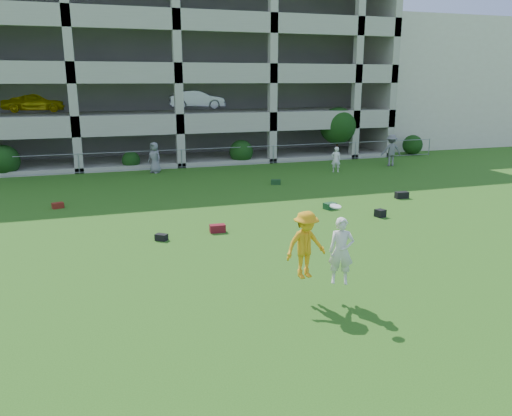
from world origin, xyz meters
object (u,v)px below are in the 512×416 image
object	(u,v)px
bystander_e	(336,159)
bystander_f	(391,150)
bystander_c	(155,158)
parking_garage	(159,70)
stucco_building	(418,83)
crate_d	(380,213)
frisbee_contest	(315,246)

from	to	relation	value
bystander_e	bystander_f	bearing A→B (deg)	-148.94
bystander_c	parking_garage	bearing A→B (deg)	129.06
stucco_building	crate_d	world-z (taller)	stucco_building
bystander_c	bystander_e	distance (m)	10.65
stucco_building	bystander_c	xyz separation A→B (m)	(-24.76, -10.05, -4.11)
bystander_c	crate_d	distance (m)	14.64
bystander_e	frisbee_contest	bearing A→B (deg)	80.25
bystander_f	crate_d	xyz separation A→B (m)	(-7.18, -10.52, -0.84)
bystander_e	frisbee_contest	distance (m)	18.04
bystander_c	frisbee_contest	distance (m)	19.00
parking_garage	bystander_f	bearing A→B (deg)	-42.89
bystander_c	bystander_f	distance (m)	14.68
bystander_f	bystander_e	bearing A→B (deg)	22.04
stucco_building	bystander_f	distance (m)	16.40
bystander_c	crate_d	world-z (taller)	bystander_c
stucco_building	crate_d	bearing A→B (deg)	-127.50
bystander_c	frisbee_contest	bearing A→B (deg)	-35.93
bystander_f	frisbee_contest	xyz separation A→B (m)	(-12.92, -16.80, 0.41)
stucco_building	parking_garage	bearing A→B (deg)	-179.25
bystander_f	parking_garage	distance (m)	18.15
bystander_e	bystander_f	distance (m)	4.44
stucco_building	bystander_c	size ratio (longest dim) A/B	8.95
stucco_building	parking_garage	world-z (taller)	parking_garage
bystander_e	bystander_f	xyz separation A→B (m)	(4.33, 0.95, 0.23)
bystander_c	stucco_building	bearing A→B (deg)	71.30
crate_d	frisbee_contest	world-z (taller)	frisbee_contest
bystander_c	bystander_e	bearing A→B (deg)	32.42
parking_garage	frisbee_contest	bearing A→B (deg)	-90.28
stucco_building	frisbee_contest	distance (m)	37.26
crate_d	frisbee_contest	size ratio (longest dim) A/B	0.17
stucco_building	crate_d	size ratio (longest dim) A/B	45.71
bystander_f	parking_garage	bearing A→B (deg)	-33.21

